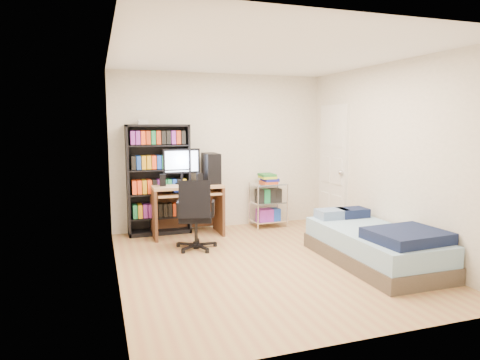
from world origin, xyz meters
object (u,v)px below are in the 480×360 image
object	(u,v)px
office_chair	(196,227)
bed	(375,245)
media_shelf	(159,178)
computer_desk	(193,188)

from	to	relation	value
office_chair	bed	bearing A→B (deg)	-16.85
media_shelf	bed	bearing A→B (deg)	-44.86
media_shelf	office_chair	xyz separation A→B (m)	(0.35, -1.00, -0.56)
computer_desk	bed	distance (m)	2.82
computer_desk	media_shelf	bearing A→B (deg)	160.55
computer_desk	bed	xyz separation A→B (m)	(1.80, -2.11, -0.48)
media_shelf	office_chair	distance (m)	1.20
media_shelf	computer_desk	xyz separation A→B (m)	(0.49, -0.17, -0.16)
computer_desk	office_chair	bearing A→B (deg)	-99.81
computer_desk	office_chair	distance (m)	0.93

